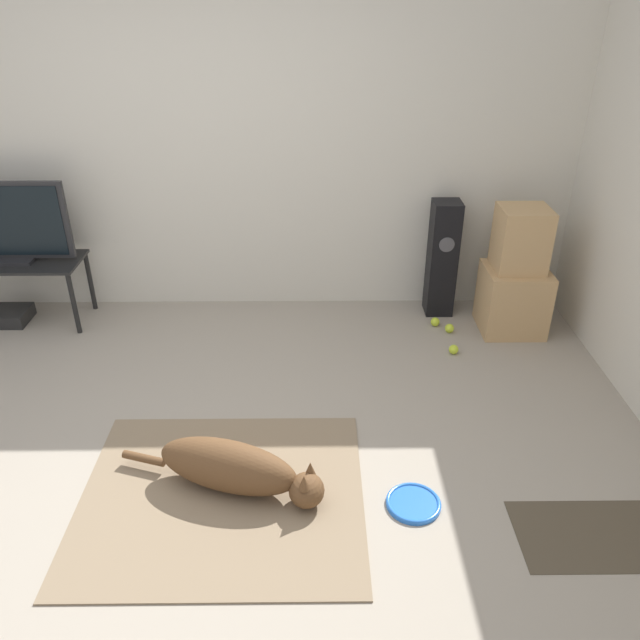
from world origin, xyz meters
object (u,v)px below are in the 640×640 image
Objects in this scene: frisbee at (413,503)px; tennis_ball_loose_on_carpet at (454,349)px; tv at (4,223)px; tennis_ball_near_speaker at (435,322)px; cardboard_box_lower at (513,299)px; floor_speaker at (442,259)px; tennis_ball_by_boxes at (449,328)px; tv_stand at (15,269)px; cardboard_box_upper at (521,239)px; game_console at (9,316)px; dog at (235,468)px.

tennis_ball_loose_on_carpet is at bearing 71.31° from frisbee.
tv is 13.81× the size of tennis_ball_near_speaker.
frisbee is at bearing -103.02° from tennis_ball_near_speaker.
floor_speaker is (-0.48, 0.28, 0.20)m from cardboard_box_lower.
floor_speaker is (0.47, 2.03, 0.43)m from frisbee.
floor_speaker reaches higher than tennis_ball_by_boxes.
tv_stand is 3.20m from tennis_ball_loose_on_carpet.
cardboard_box_upper is 1.49× the size of game_console.
tennis_ball_loose_on_carpet reaches higher than frisbee.
tv_stand is at bearing 177.49° from cardboard_box_lower.
cardboard_box_lower is 3.75m from game_console.
cardboard_box_lower is 7.21× the size of tennis_ball_loose_on_carpet.
dog is at bearing -131.05° from tennis_ball_by_boxes.
game_console is (-0.13, -0.02, -0.73)m from tv.
cardboard_box_upper reaches higher than dog.
tennis_ball_by_boxes is 0.13m from tennis_ball_near_speaker.
cardboard_box_lower is at bearing -2.16° from game_console.
frisbee is at bearing -118.14° from cardboard_box_upper.
cardboard_box_lower is 0.59m from floor_speaker.
frisbee is 4.11× the size of tennis_ball_near_speaker.
tennis_ball_loose_on_carpet is at bearing -9.29° from tv.
cardboard_box_upper is 6.75× the size of tennis_ball_by_boxes.
floor_speaker is 13.35× the size of tennis_ball_near_speaker.
cardboard_box_lower is at bearing -55.26° from cardboard_box_upper.
cardboard_box_upper is (0.95, 1.77, 0.69)m from frisbee.
tennis_ball_loose_on_carpet is (0.00, -0.63, -0.41)m from floor_speaker.
tennis_ball_by_boxes is (1.38, 1.59, -0.11)m from dog.
cardboard_box_upper is 0.51× the size of floor_speaker.
tv is (-3.61, 0.16, 0.54)m from cardboard_box_lower.
frisbee is 1.48m from tennis_ball_loose_on_carpet.
cardboard_box_lower reaches higher than game_console.
cardboard_box_upper is 0.89m from tennis_ball_loose_on_carpet.
game_console is at bearing -171.16° from tv.
tv is at bearing 170.71° from tennis_ball_loose_on_carpet.
cardboard_box_upper reaches higher than cardboard_box_lower.
cardboard_box_upper is 3.60m from tv.
tv reaches higher than tv_stand.
tv reaches higher than tennis_ball_near_speaker.
tennis_ball_by_boxes reaches higher than frisbee.
game_console is at bearing 145.73° from frisbee.
dog is 2.11m from tennis_ball_by_boxes.
game_console is (-0.13, -0.02, -0.38)m from tv_stand.
dog is 2.37m from floor_speaker.
cardboard_box_lower is 0.50× the size of tv_stand.
tv_stand is at bearing -177.85° from floor_speaker.
cardboard_box_lower is 0.63m from tennis_ball_loose_on_carpet.
tv is (-1.77, 1.81, 0.63)m from dog.
dog is at bearing -136.35° from tennis_ball_loose_on_carpet.
tennis_ball_by_boxes is at bearing 84.57° from tennis_ball_loose_on_carpet.
cardboard_box_lower is 7.21× the size of tennis_ball_by_boxes.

